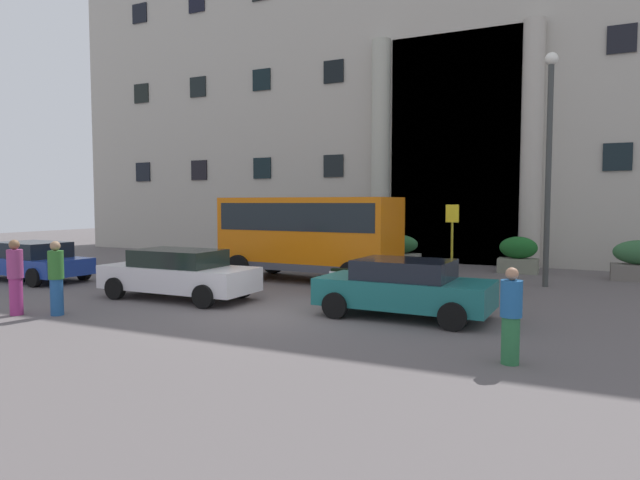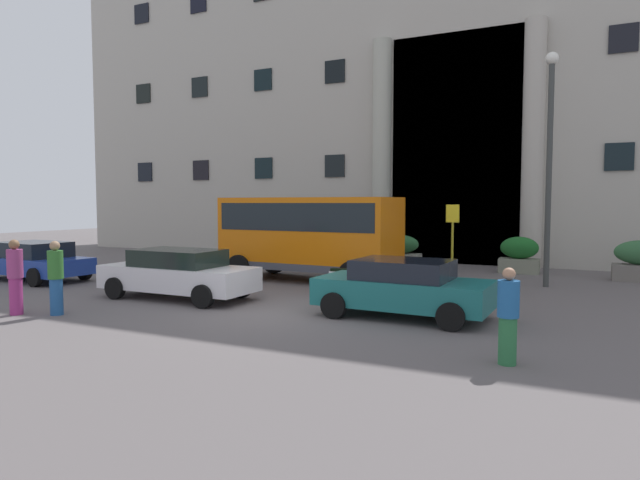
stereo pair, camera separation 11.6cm
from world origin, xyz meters
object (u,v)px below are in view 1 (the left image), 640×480
hedge_planter_entrance_right (265,247)px  pedestrian_man_red_shirt (15,277)px  hedge_planter_far_east (518,255)px  white_taxi_kerbside (33,261)px  pedestrian_man_crossing (56,278)px  lamppost_plaza_centre (549,152)px  orange_minibus (309,232)px  bus_stop_sign (452,234)px  motorcycle_near_kerb (345,281)px  parked_coupe_end (404,287)px  parked_sedan_second (178,273)px  hedge_planter_east (397,252)px  pedestrian_woman_with_bag (511,316)px

hedge_planter_entrance_right → pedestrian_man_red_shirt: bearing=-85.4°
hedge_planter_far_east → white_taxi_kerbside: bearing=-147.6°
pedestrian_man_crossing → lamppost_plaza_centre: size_ratio=0.24×
hedge_planter_entrance_right → lamppost_plaza_centre: 13.22m
hedge_planter_far_east → pedestrian_man_red_shirt: (-10.11, -13.71, 0.25)m
pedestrian_man_crossing → orange_minibus: bearing=10.6°
bus_stop_sign → motorcycle_near_kerb: 4.90m
white_taxi_kerbside → parked_coupe_end: bearing=2.3°
parked_coupe_end → pedestrian_man_crossing: 8.38m
pedestrian_man_crossing → parked_sedan_second: bearing=10.2°
orange_minibus → hedge_planter_east: size_ratio=3.40×
orange_minibus → hedge_planter_far_east: orange_minibus is taller
hedge_planter_entrance_right → pedestrian_man_red_shirt: 13.35m
bus_stop_sign → pedestrian_woman_with_bag: bus_stop_sign is taller
hedge_planter_east → pedestrian_woman_with_bag: 13.36m
motorcycle_near_kerb → pedestrian_man_red_shirt: pedestrian_man_red_shirt is taller
orange_minibus → parked_coupe_end: bearing=-41.0°
hedge_planter_far_east → parked_sedan_second: (-8.07, -10.21, 0.04)m
orange_minibus → hedge_planter_east: orange_minibus is taller
parked_coupe_end → orange_minibus: bearing=138.6°
hedge_planter_entrance_right → motorcycle_near_kerb: hedge_planter_entrance_right is taller
orange_minibus → pedestrian_man_crossing: bearing=-107.6°
hedge_planter_far_east → white_taxi_kerbside: 17.85m
parked_sedan_second → parked_coupe_end: (6.50, 0.37, -0.01)m
parked_sedan_second → parked_coupe_end: 6.51m
parked_sedan_second → hedge_planter_entrance_right: bearing=107.7°
pedestrian_man_crossing → white_taxi_kerbside: bearing=87.7°
bus_stop_sign → parked_sedan_second: bearing=-133.8°
orange_minibus → white_taxi_kerbside: bearing=-152.3°
bus_stop_sign → orange_minibus: bearing=-159.5°
pedestrian_woman_with_bag → pedestrian_man_crossing: 10.38m
orange_minibus → parked_sedan_second: orange_minibus is taller
lamppost_plaza_centre → hedge_planter_far_east: bearing=109.6°
hedge_planter_entrance_right → parked_coupe_end: parked_coupe_end is taller
hedge_planter_east → motorcycle_near_kerb: hedge_planter_east is taller
white_taxi_kerbside → pedestrian_man_red_shirt: bearing=-36.4°
bus_stop_sign → white_taxi_kerbside: size_ratio=0.61×
parked_coupe_end → hedge_planter_entrance_right: bearing=137.1°
bus_stop_sign → pedestrian_woman_with_bag: size_ratio=1.62×
hedge_planter_entrance_right → pedestrian_man_red_shirt: size_ratio=0.96×
white_taxi_kerbside → pedestrian_man_red_shirt: (4.96, -4.15, 0.24)m
motorcycle_near_kerb → pedestrian_man_crossing: bearing=-139.0°
hedge_planter_far_east → motorcycle_near_kerb: size_ratio=0.70×
parked_sedan_second → pedestrian_woman_with_bag: (9.24, -2.57, 0.10)m
white_taxi_kerbside → motorcycle_near_kerb: (11.13, 1.66, -0.24)m
parked_sedan_second → lamppost_plaza_centre: lamppost_plaza_centre is taller
parked_coupe_end → pedestrian_woman_with_bag: 4.02m
white_taxi_kerbside → pedestrian_woman_with_bag: 16.56m
bus_stop_sign → pedestrian_man_red_shirt: bearing=-129.7°
parked_sedan_second → pedestrian_man_crossing: size_ratio=2.52×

